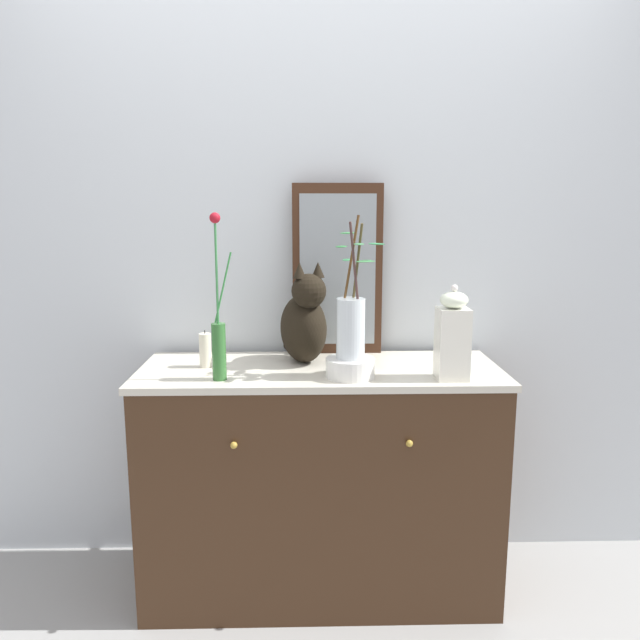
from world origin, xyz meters
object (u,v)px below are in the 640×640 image
at_px(mirror_leaning, 337,270).
at_px(bowl_porcelain, 350,368).
at_px(sideboard, 320,480).
at_px(vase_slim_green, 219,337).
at_px(jar_lidded_porcelain, 453,337).
at_px(vase_glass_clear, 351,323).
at_px(candle_pillar, 205,350).
at_px(cat_sitting, 304,322).

xyz_separation_m(mirror_leaning, bowl_porcelain, (0.03, -0.36, -0.31)).
relative_size(sideboard, bowl_porcelain, 7.77).
xyz_separation_m(vase_slim_green, jar_lidded_porcelain, (0.80, -0.01, -0.00)).
distance_m(vase_slim_green, vase_glass_clear, 0.46).
height_order(vase_slim_green, candle_pillar, vase_slim_green).
height_order(sideboard, jar_lidded_porcelain, jar_lidded_porcelain).
xyz_separation_m(sideboard, jar_lidded_porcelain, (0.45, -0.16, 0.60)).
distance_m(vase_slim_green, jar_lidded_porcelain, 0.80).
height_order(sideboard, candle_pillar, candle_pillar).
xyz_separation_m(mirror_leaning, cat_sitting, (-0.13, -0.16, -0.18)).
relative_size(bowl_porcelain, jar_lidded_porcelain, 0.52).
height_order(mirror_leaning, vase_slim_green, mirror_leaning).
bearing_deg(cat_sitting, candle_pillar, -171.09).
distance_m(vase_glass_clear, jar_lidded_porcelain, 0.35).
bearing_deg(bowl_porcelain, candle_pillar, 164.26).
bearing_deg(cat_sitting, jar_lidded_porcelain, -24.82).
xyz_separation_m(cat_sitting, jar_lidded_porcelain, (0.51, -0.24, -0.01)).
xyz_separation_m(sideboard, mirror_leaning, (0.08, 0.23, 0.79)).
bearing_deg(jar_lidded_porcelain, candle_pillar, 168.52).
height_order(vase_slim_green, vase_glass_clear, vase_slim_green).
height_order(mirror_leaning, candle_pillar, mirror_leaning).
relative_size(mirror_leaning, vase_glass_clear, 1.37).
relative_size(mirror_leaning, bowl_porcelain, 3.94).
bearing_deg(jar_lidded_porcelain, cat_sitting, 155.18).
bearing_deg(jar_lidded_porcelain, vase_glass_clear, 175.00).
bearing_deg(sideboard, mirror_leaning, 72.01).
relative_size(vase_slim_green, bowl_porcelain, 3.31).
height_order(sideboard, vase_slim_green, vase_slim_green).
relative_size(vase_glass_clear, jar_lidded_porcelain, 1.50).
distance_m(mirror_leaning, cat_sitting, 0.27).
relative_size(vase_slim_green, candle_pillar, 4.10).
xyz_separation_m(vase_slim_green, vase_glass_clear, (0.46, 0.02, 0.04)).
height_order(cat_sitting, candle_pillar, cat_sitting).
bearing_deg(sideboard, cat_sitting, 127.23).
height_order(bowl_porcelain, vase_glass_clear, vase_glass_clear).
height_order(mirror_leaning, vase_glass_clear, mirror_leaning).
bearing_deg(cat_sitting, bowl_porcelain, -52.10).
bearing_deg(vase_slim_green, bowl_porcelain, 2.81).
xyz_separation_m(vase_slim_green, candle_pillar, (-0.08, 0.17, -0.09)).
relative_size(cat_sitting, vase_slim_green, 0.69).
bearing_deg(mirror_leaning, bowl_porcelain, -85.72).
relative_size(sideboard, jar_lidded_porcelain, 4.06).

